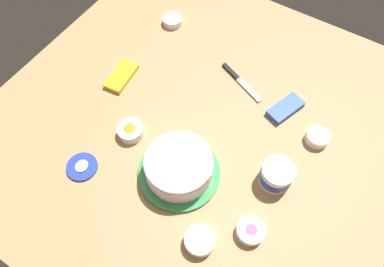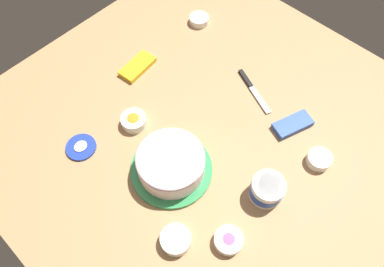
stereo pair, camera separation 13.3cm
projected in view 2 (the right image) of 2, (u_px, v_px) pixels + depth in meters
name	position (u px, v px, depth m)	size (l,w,h in m)	color
ground_plane	(202.00, 122.00, 1.40)	(1.54, 1.54, 0.00)	tan
frosted_cake	(171.00, 164.00, 1.25)	(0.29, 0.29, 0.12)	#339351
frosting_tub	(267.00, 189.00, 1.21)	(0.11, 0.11, 0.09)	white
frosting_tub_lid	(81.00, 147.00, 1.33)	(0.11, 0.11, 0.02)	#233DAD
spreading_knife	(251.00, 87.00, 1.48)	(0.11, 0.23, 0.01)	silver
sprinkle_bowl_green	(199.00, 20.00, 1.66)	(0.09, 0.09, 0.03)	white
sprinkle_bowl_orange	(134.00, 120.00, 1.37)	(0.10, 0.10, 0.04)	white
sprinkle_bowl_pink	(228.00, 240.00, 1.15)	(0.09, 0.09, 0.04)	white
sprinkle_bowl_rainbow	(176.00, 240.00, 1.15)	(0.10, 0.10, 0.04)	white
sprinkle_bowl_yellow	(319.00, 159.00, 1.29)	(0.09, 0.09, 0.04)	white
candy_box_lower	(293.00, 125.00, 1.38)	(0.15, 0.07, 0.02)	#2D51B2
candy_box_upper	(138.00, 67.00, 1.52)	(0.16, 0.08, 0.02)	yellow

